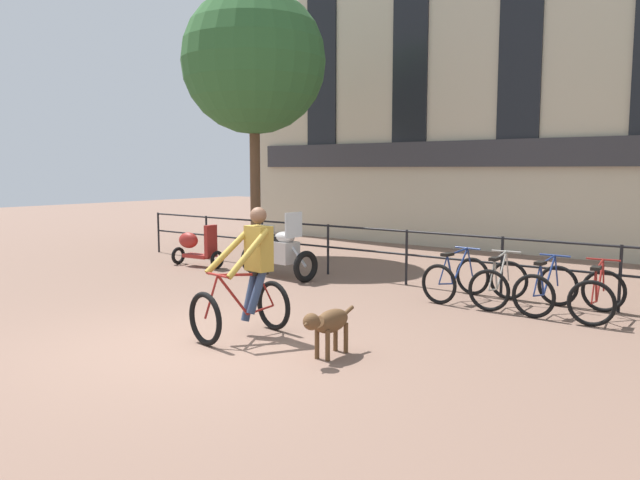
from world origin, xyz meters
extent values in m
plane|color=#7A5B4C|center=(0.00, 0.00, 0.00)|extent=(60.00, 60.00, 0.00)
cylinder|color=black|center=(-7.50, 5.20, 0.53)|extent=(0.05, 0.05, 1.05)
cylinder|color=black|center=(-5.62, 5.20, 0.53)|extent=(0.05, 0.05, 1.05)
cylinder|color=black|center=(-3.75, 5.20, 0.53)|extent=(0.05, 0.05, 1.05)
cylinder|color=black|center=(-1.88, 5.20, 0.53)|extent=(0.05, 0.05, 1.05)
cylinder|color=black|center=(0.00, 5.20, 0.53)|extent=(0.05, 0.05, 1.05)
cylinder|color=black|center=(1.88, 5.20, 0.53)|extent=(0.05, 0.05, 1.05)
cylinder|color=black|center=(3.75, 5.20, 0.53)|extent=(0.05, 0.05, 1.05)
cylinder|color=black|center=(0.00, 5.20, 1.02)|extent=(15.00, 0.04, 0.04)
cylinder|color=black|center=(0.00, 5.20, 0.58)|extent=(15.00, 0.04, 0.04)
cube|color=#BCB299|center=(0.00, 11.00, 5.19)|extent=(18.00, 0.60, 10.38)
cube|color=#333338|center=(0.00, 10.64, 2.60)|extent=(17.10, 0.12, 0.70)
cube|color=black|center=(-6.30, 10.67, 5.71)|extent=(1.10, 0.06, 5.82)
cube|color=black|center=(-3.15, 10.67, 5.71)|extent=(1.10, 0.06, 5.82)
cube|color=black|center=(0.00, 10.67, 5.71)|extent=(1.10, 0.06, 5.82)
torus|color=black|center=(0.11, 0.07, 0.34)|extent=(0.68, 0.17, 0.68)
torus|color=black|center=(0.27, 1.15, 0.34)|extent=(0.68, 0.17, 0.68)
cylinder|color=maroon|center=(0.17, 0.49, 0.58)|extent=(0.11, 0.49, 0.60)
cylinder|color=maroon|center=(0.22, 0.82, 0.54)|extent=(0.07, 0.23, 0.52)
cylinder|color=maroon|center=(0.18, 0.59, 0.83)|extent=(0.13, 0.66, 0.10)
cylinder|color=maroon|center=(0.23, 0.94, 0.31)|extent=(0.09, 0.44, 0.08)
cylinder|color=maroon|center=(0.25, 1.03, 0.57)|extent=(0.06, 0.27, 0.47)
cylinder|color=maroon|center=(0.12, 0.16, 0.60)|extent=(0.06, 0.23, 0.54)
cylinder|color=maroon|center=(0.14, 0.26, 0.87)|extent=(0.48, 0.10, 0.03)
cube|color=black|center=(0.23, 0.92, 0.82)|extent=(0.15, 0.25, 0.05)
cube|color=#AD8933|center=(0.23, 0.92, 1.15)|extent=(0.39, 0.27, 0.60)
sphere|color=brown|center=(0.23, 0.92, 1.59)|extent=(0.22, 0.22, 0.22)
cylinder|color=#AD8933|center=(-0.02, 0.62, 1.14)|extent=(0.24, 0.71, 0.60)
cylinder|color=#AD8933|center=(0.39, 0.56, 1.14)|extent=(0.12, 0.72, 0.60)
cylinder|color=navy|center=(0.15, 0.83, 0.52)|extent=(0.12, 0.31, 0.69)
cylinder|color=navy|center=(0.29, 0.81, 0.58)|extent=(0.18, 0.32, 0.58)
ellipsoid|color=brown|center=(1.61, 0.69, 0.42)|extent=(0.26, 0.62, 0.27)
cylinder|color=brown|center=(1.63, 0.45, 0.44)|extent=(0.16, 0.15, 0.17)
sphere|color=brown|center=(1.64, 0.28, 0.50)|extent=(0.19, 0.19, 0.19)
cone|color=brown|center=(1.64, 0.20, 0.48)|extent=(0.11, 0.12, 0.11)
cylinder|color=brown|center=(1.60, 1.06, 0.47)|extent=(0.06, 0.20, 0.10)
cylinder|color=brown|center=(1.55, 0.49, 0.18)|extent=(0.06, 0.06, 0.37)
cylinder|color=brown|center=(1.70, 0.50, 0.18)|extent=(0.06, 0.06, 0.37)
cylinder|color=brown|center=(1.53, 0.88, 0.18)|extent=(0.06, 0.06, 0.37)
cylinder|color=brown|center=(1.68, 0.89, 0.18)|extent=(0.06, 0.06, 0.37)
torus|color=black|center=(-1.66, 4.20, 0.31)|extent=(0.19, 0.63, 0.62)
torus|color=black|center=(-3.26, 4.39, 0.31)|extent=(0.19, 0.63, 0.62)
cube|color=#B7B2AD|center=(-2.46, 4.30, 0.53)|extent=(0.93, 0.50, 0.44)
ellipsoid|color=#B7B2AD|center=(-2.26, 4.27, 0.83)|extent=(0.51, 0.37, 0.24)
cube|color=black|center=(-2.57, 4.31, 0.80)|extent=(0.59, 0.36, 0.10)
cylinder|color=#B2B2B7|center=(-1.86, 4.22, 0.49)|extent=(0.45, 0.11, 0.41)
cube|color=silver|center=(-2.00, 4.24, 1.10)|extent=(0.08, 0.44, 0.50)
cube|color=#B7B2AD|center=(-2.92, 4.35, 0.89)|extent=(0.36, 0.40, 0.28)
torus|color=black|center=(1.40, 5.07, 0.33)|extent=(0.66, 0.13, 0.66)
torus|color=black|center=(1.29, 4.03, 0.33)|extent=(0.66, 0.13, 0.66)
cylinder|color=navy|center=(1.36, 4.66, 0.56)|extent=(0.08, 0.47, 0.58)
cylinder|color=navy|center=(1.33, 4.35, 0.53)|extent=(0.05, 0.22, 0.51)
cylinder|color=navy|center=(1.35, 4.57, 0.81)|extent=(0.10, 0.63, 0.10)
cylinder|color=navy|center=(1.31, 4.24, 0.31)|extent=(0.07, 0.42, 0.07)
cylinder|color=navy|center=(1.30, 4.14, 0.55)|extent=(0.05, 0.25, 0.46)
cylinder|color=navy|center=(1.39, 4.98, 0.59)|extent=(0.05, 0.21, 0.52)
cylinder|color=navy|center=(1.38, 4.88, 0.84)|extent=(0.48, 0.08, 0.03)
cube|color=black|center=(1.32, 4.26, 0.80)|extent=(0.14, 0.25, 0.05)
torus|color=black|center=(2.05, 5.07, 0.33)|extent=(0.66, 0.12, 0.66)
torus|color=black|center=(2.15, 4.03, 0.33)|extent=(0.66, 0.12, 0.66)
cylinder|color=#9E998E|center=(2.09, 4.67, 0.56)|extent=(0.07, 0.47, 0.58)
cylinder|color=#9E998E|center=(2.12, 4.35, 0.53)|extent=(0.05, 0.22, 0.51)
cylinder|color=#9E998E|center=(2.10, 4.57, 0.81)|extent=(0.09, 0.63, 0.10)
cylinder|color=#9E998E|center=(2.13, 4.24, 0.31)|extent=(0.06, 0.42, 0.07)
cylinder|color=#9E998E|center=(2.14, 4.14, 0.55)|extent=(0.05, 0.25, 0.46)
cylinder|color=#9E998E|center=(2.06, 4.98, 0.59)|extent=(0.04, 0.21, 0.52)
cylinder|color=#9E998E|center=(2.07, 4.88, 0.84)|extent=(0.48, 0.07, 0.03)
cube|color=black|center=(2.13, 4.26, 0.80)|extent=(0.14, 0.25, 0.05)
torus|color=black|center=(2.86, 5.07, 0.33)|extent=(0.66, 0.08, 0.66)
torus|color=black|center=(2.84, 4.03, 0.33)|extent=(0.66, 0.08, 0.66)
cylinder|color=navy|center=(2.85, 4.67, 0.56)|extent=(0.04, 0.47, 0.58)
cylinder|color=navy|center=(2.85, 4.35, 0.53)|extent=(0.04, 0.22, 0.51)
cylinder|color=navy|center=(2.85, 4.57, 0.81)|extent=(0.05, 0.63, 0.10)
cylinder|color=navy|center=(2.84, 4.24, 0.31)|extent=(0.04, 0.42, 0.07)
cylinder|color=navy|center=(2.84, 4.14, 0.55)|extent=(0.03, 0.25, 0.46)
cylinder|color=navy|center=(2.86, 4.98, 0.59)|extent=(0.03, 0.21, 0.52)
cylinder|color=navy|center=(2.86, 4.89, 0.84)|extent=(0.48, 0.04, 0.03)
cube|color=black|center=(2.84, 4.26, 0.80)|extent=(0.13, 0.24, 0.05)
torus|color=black|center=(3.55, 5.07, 0.33)|extent=(0.66, 0.12, 0.66)
torus|color=black|center=(3.65, 4.03, 0.33)|extent=(0.66, 0.12, 0.66)
cylinder|color=maroon|center=(3.59, 4.67, 0.56)|extent=(0.07, 0.47, 0.58)
cylinder|color=maroon|center=(3.62, 4.35, 0.53)|extent=(0.05, 0.22, 0.51)
cylinder|color=maroon|center=(3.60, 4.57, 0.81)|extent=(0.09, 0.63, 0.10)
cylinder|color=maroon|center=(3.63, 4.24, 0.31)|extent=(0.06, 0.42, 0.07)
cylinder|color=maroon|center=(3.64, 4.14, 0.55)|extent=(0.05, 0.25, 0.46)
cylinder|color=maroon|center=(3.56, 4.98, 0.59)|extent=(0.04, 0.21, 0.52)
cylinder|color=maroon|center=(3.57, 4.88, 0.84)|extent=(0.48, 0.07, 0.03)
cube|color=black|center=(3.63, 4.26, 0.80)|extent=(0.14, 0.25, 0.05)
torus|color=black|center=(-4.24, 4.27, 0.20)|extent=(0.11, 0.41, 0.40)
torus|color=black|center=(-5.44, 4.16, 0.20)|extent=(0.11, 0.41, 0.40)
cube|color=maroon|center=(-4.84, 4.21, 0.24)|extent=(0.69, 0.34, 0.08)
cube|color=maroon|center=(-4.42, 4.25, 0.60)|extent=(0.13, 0.33, 0.72)
ellipsoid|color=maroon|center=(-5.10, 4.19, 0.58)|extent=(0.54, 0.34, 0.36)
cylinder|color=brown|center=(-5.06, 6.36, 1.93)|extent=(0.26, 0.26, 3.85)
sphere|color=#2D5B2D|center=(-5.06, 6.36, 4.83)|extent=(3.57, 3.57, 3.57)
camera|label=1|loc=(5.93, -5.04, 2.20)|focal=35.00mm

